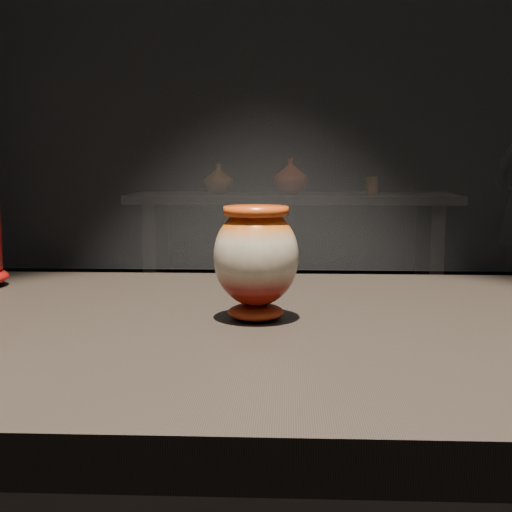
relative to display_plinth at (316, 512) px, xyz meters
The scene contains 6 objects.
display_plinth is the anchor object (origin of this frame).
main_vase 0.36m from the display_plinth, behind, with size 0.14×0.14×0.15m.
back_shelf 3.49m from the display_plinth, 90.30° to the left, with size 2.00×0.60×0.90m.
back_vase_left 3.50m from the display_plinth, 97.76° to the left, with size 0.18×0.18×0.19m, color brown.
back_vase_mid 3.47m from the display_plinth, 90.46° to the left, with size 0.21×0.21×0.22m, color maroon.
back_vase_right 3.52m from the display_plinth, 82.30° to the left, with size 0.07×0.07×0.11m, color brown.
Camera 1 is at (-0.04, -0.93, 1.11)m, focal length 50.00 mm.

